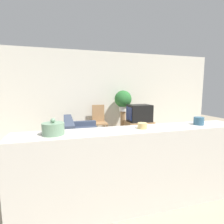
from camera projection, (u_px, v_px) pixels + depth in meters
The scene contains 12 objects.
ground_plane at pixel (126, 189), 2.62m from camera, with size 14.00×14.00×0.00m, color tan.
wall_back at pixel (89, 93), 5.71m from camera, with size 9.00×0.06×2.70m.
couch at pixel (82, 139), 4.24m from camera, with size 0.88×1.62×0.78m.
tv_stand at pixel (139, 130), 5.22m from camera, with size 0.77×0.54×0.53m.
television at pixel (139, 113), 5.15m from camera, with size 0.66×0.51×0.50m.
wooden_chair at pixel (99, 120), 5.53m from camera, with size 0.44×0.44×0.98m.
plant_stand at pixel (123, 123), 5.74m from camera, with size 0.17×0.17×0.77m.
potted_plant at pixel (123, 100), 5.64m from camera, with size 0.55×0.55×0.67m.
foreground_counter at pixel (137, 168), 2.19m from camera, with size 2.89×0.44×1.00m.
decorative_bowl at pixel (53, 129), 1.85m from camera, with size 0.23×0.23×0.18m.
candle_jar at pixel (142, 126), 2.14m from camera, with size 0.12×0.12×0.07m.
coffee_tin at pixel (199, 121), 2.36m from camera, with size 0.13×0.13×0.10m.
Camera 1 is at (-0.87, -2.29, 1.48)m, focal length 28.00 mm.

